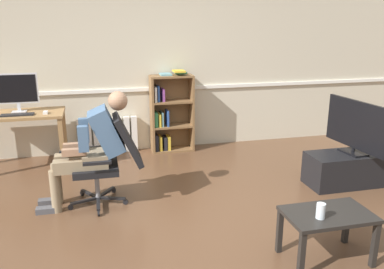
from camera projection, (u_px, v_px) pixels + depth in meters
The scene contains 14 objects.
ground_plane at pixel (198, 231), 3.80m from camera, with size 18.00×18.00×0.00m, color brown.
back_wall at pixel (153, 59), 5.89m from camera, with size 12.00×0.13×2.70m.
computer_desk at pixel (20, 122), 5.21m from camera, with size 1.11×0.62×0.76m.
imac_monitor at pixel (17, 90), 5.17m from camera, with size 0.52×0.14×0.50m.
keyboard at pixel (17, 115), 5.04m from camera, with size 0.39×0.12×0.02m, color black.
computer_mouse at pixel (46, 112), 5.14m from camera, with size 0.06×0.10×0.03m, color white.
bookshelf at pixel (169, 114), 5.96m from camera, with size 0.63×0.29×1.21m.
radiator at pixel (108, 135), 5.93m from camera, with size 0.86×0.08×0.54m.
office_chair at pixel (110, 157), 4.25m from camera, with size 0.81×0.61×0.97m.
person_seated at pixel (92, 146), 4.18m from camera, with size 0.99×0.40×1.22m.
tv_stand at pixel (351, 168), 4.83m from camera, with size 1.08×0.44×0.39m.
tv_screen at pixel (356, 126), 4.68m from camera, with size 0.23×0.96×0.63m.
coffee_table at pixel (328, 220), 3.26m from camera, with size 0.70×0.44×0.43m.
drinking_glass at pixel (321, 211), 3.14m from camera, with size 0.07×0.07×0.12m, color silver.
Camera 1 is at (-0.86, -3.28, 1.94)m, focal length 37.60 mm.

